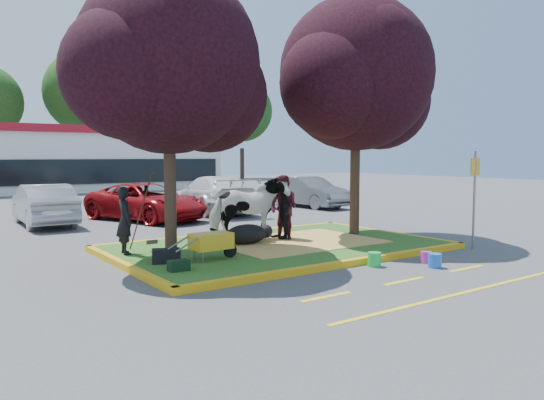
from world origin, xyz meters
TOP-DOWN VIEW (x-y plane):
  - ground at (0.00, 0.00)m, footprint 90.00×90.00m
  - median_island at (0.00, 0.00)m, footprint 8.00×5.00m
  - curb_near at (0.00, -2.58)m, footprint 8.30×0.16m
  - curb_far at (0.00, 2.58)m, footprint 8.30×0.16m
  - curb_left at (-4.08, 0.00)m, footprint 0.16×5.30m
  - curb_right at (4.08, 0.00)m, footprint 0.16×5.30m
  - straw_bedding at (0.60, 0.00)m, footprint 4.20×3.00m
  - tree_purple_left at (-2.78, 0.38)m, footprint 5.06×4.20m
  - tree_purple_right at (2.92, 0.18)m, footprint 5.30×4.40m
  - fire_lane_stripe_a at (-2.00, -4.20)m, footprint 1.10×0.12m
  - fire_lane_stripe_b at (0.00, -4.20)m, footprint 1.10×0.12m
  - fire_lane_stripe_c at (2.00, -4.20)m, footprint 1.10×0.12m
  - fire_lane_long at (0.00, -5.40)m, footprint 6.00×0.10m
  - retail_building at (2.00, 27.98)m, footprint 20.40×8.40m
  - treeline at (1.23, 37.61)m, footprint 46.58×7.80m
  - cow at (-0.31, 0.91)m, footprint 2.23×1.37m
  - calf at (-0.67, 0.47)m, footprint 1.26×0.80m
  - handler at (-3.70, 0.94)m, footprint 0.43×0.60m
  - visitor_a at (0.57, 0.53)m, footprint 0.86×0.99m
  - visitor_b at (0.59, 0.53)m, footprint 0.66×0.85m
  - wheelbarrow at (-2.41, -0.86)m, footprint 1.59×0.58m
  - gear_bag_dark at (-3.36, -0.58)m, footprint 0.67×0.52m
  - gear_bag_green at (-3.48, -1.45)m, footprint 0.42×0.27m
  - sign_post at (4.30, -2.78)m, footprint 0.36×0.06m
  - bucket_green at (0.52, -2.90)m, footprint 0.32×0.32m
  - bucket_pink at (1.75, -3.31)m, footprint 0.28×0.28m
  - bucket_blue at (1.50, -3.74)m, footprint 0.38×0.38m
  - car_silver at (-3.84, 8.64)m, footprint 1.65×4.42m
  - car_red at (-0.37, 7.97)m, footprint 3.84×5.52m
  - car_white at (2.99, 8.84)m, footprint 2.92×5.70m
  - car_grey at (7.88, 8.44)m, footprint 1.71×4.43m

SIDE VIEW (x-z plane):
  - ground at x=0.00m, z-range 0.00..0.00m
  - fire_lane_stripe_a at x=-2.00m, z-range 0.00..0.01m
  - fire_lane_stripe_b at x=0.00m, z-range 0.00..0.01m
  - fire_lane_stripe_c at x=2.00m, z-range 0.00..0.01m
  - fire_lane_long at x=0.00m, z-range 0.00..0.01m
  - median_island at x=0.00m, z-range 0.00..0.15m
  - curb_near at x=0.00m, z-range 0.00..0.15m
  - curb_far at x=0.00m, z-range 0.00..0.15m
  - curb_left at x=-4.08m, z-range 0.00..0.15m
  - curb_right at x=4.08m, z-range 0.00..0.15m
  - bucket_pink at x=1.75m, z-range 0.00..0.27m
  - bucket_blue at x=1.50m, z-range 0.00..0.31m
  - straw_bedding at x=0.60m, z-range 0.15..0.16m
  - bucket_green at x=0.52m, z-range 0.00..0.32m
  - gear_bag_green at x=-3.48m, z-range 0.15..0.37m
  - gear_bag_dark at x=-3.36m, z-range 0.15..0.45m
  - calf at x=-0.67m, z-range 0.15..0.67m
  - wheelbarrow at x=-2.41m, z-range 0.26..0.86m
  - car_red at x=-0.37m, z-range 0.00..1.40m
  - car_grey at x=7.88m, z-range 0.00..1.44m
  - car_silver at x=-3.84m, z-range 0.00..1.44m
  - car_white at x=2.99m, z-range 0.00..1.58m
  - visitor_b at x=0.59m, z-range 0.15..1.50m
  - handler at x=-3.70m, z-range 0.15..1.72m
  - cow at x=-0.31m, z-range 0.15..1.90m
  - visitor_a at x=0.57m, z-range 0.15..1.91m
  - sign_post at x=4.30m, z-range 0.30..2.86m
  - retail_building at x=2.00m, z-range 0.05..4.45m
  - tree_purple_left at x=-2.78m, z-range 1.10..7.61m
  - tree_purple_right at x=2.92m, z-range 1.15..7.97m
  - treeline at x=1.23m, z-range 0.42..15.05m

